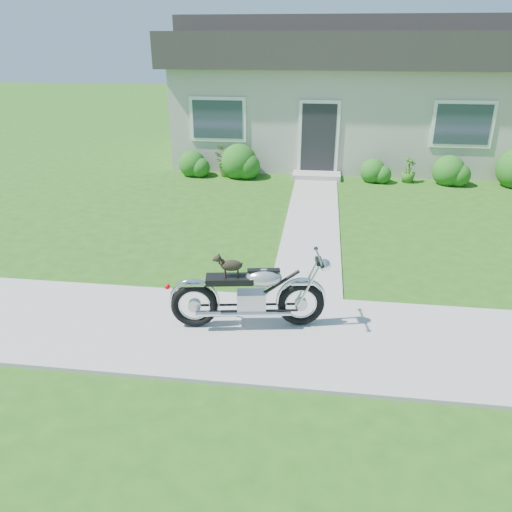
{
  "coord_description": "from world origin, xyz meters",
  "views": [
    {
      "loc": [
        -1.34,
        -5.94,
        3.82
      ],
      "look_at": [
        -2.28,
        1.0,
        0.75
      ],
      "focal_mm": 35.0,
      "sensor_mm": 36.0,
      "label": 1
    }
  ],
  "objects_px": {
    "potted_plant_left": "(225,162)",
    "motorcycle_with_dog": "(251,295)",
    "house": "(366,92)",
    "potted_plant_right": "(409,170)"
  },
  "relations": [
    {
      "from": "potted_plant_right",
      "to": "motorcycle_with_dog",
      "type": "relative_size",
      "value": 0.32
    },
    {
      "from": "house",
      "to": "motorcycle_with_dog",
      "type": "distance_m",
      "value": 12.16
    },
    {
      "from": "house",
      "to": "potted_plant_left",
      "type": "xyz_separation_m",
      "value": [
        -4.21,
        -3.44,
        -1.74
      ]
    },
    {
      "from": "house",
      "to": "motorcycle_with_dog",
      "type": "height_order",
      "value": "house"
    },
    {
      "from": "potted_plant_left",
      "to": "motorcycle_with_dog",
      "type": "height_order",
      "value": "motorcycle_with_dog"
    },
    {
      "from": "house",
      "to": "potted_plant_left",
      "type": "bearing_deg",
      "value": -140.72
    },
    {
      "from": "potted_plant_right",
      "to": "house",
      "type": "bearing_deg",
      "value": 107.93
    },
    {
      "from": "potted_plant_left",
      "to": "motorcycle_with_dog",
      "type": "xyz_separation_m",
      "value": [
        1.99,
        -8.4,
        0.11
      ]
    },
    {
      "from": "potted_plant_right",
      "to": "motorcycle_with_dog",
      "type": "distance_m",
      "value": 9.05
    },
    {
      "from": "house",
      "to": "potted_plant_right",
      "type": "distance_m",
      "value": 4.05
    }
  ]
}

